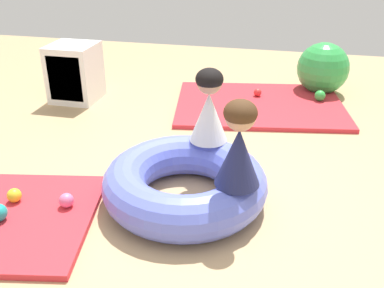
# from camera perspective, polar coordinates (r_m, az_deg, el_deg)

# --- Properties ---
(ground_plane) EXTENTS (8.00, 8.00, 0.00)m
(ground_plane) POSITION_cam_1_polar(r_m,az_deg,el_deg) (2.83, -1.77, -7.85)
(ground_plane) COLOR tan
(gym_mat_far_left) EXTENTS (1.77, 1.42, 0.04)m
(gym_mat_far_left) POSITION_cam_1_polar(r_m,az_deg,el_deg) (4.36, 8.74, 5.07)
(gym_mat_far_left) COLOR red
(gym_mat_far_left) RESTS_ON ground
(inflatable_cushion) EXTENTS (1.04, 1.04, 0.28)m
(inflatable_cushion) POSITION_cam_1_polar(r_m,az_deg,el_deg) (2.78, -0.93, -5.07)
(inflatable_cushion) COLOR #6070E5
(inflatable_cushion) RESTS_ON ground
(child_in_navy) EXTENTS (0.36, 0.36, 0.51)m
(child_in_navy) POSITION_cam_1_polar(r_m,az_deg,el_deg) (2.41, 6.09, -0.08)
(child_in_navy) COLOR navy
(child_in_navy) RESTS_ON inflatable_cushion
(child_in_white) EXTENTS (0.31, 0.31, 0.50)m
(child_in_white) POSITION_cam_1_polar(r_m,az_deg,el_deg) (2.92, 2.21, 4.91)
(child_in_white) COLOR white
(child_in_white) RESTS_ON inflatable_cushion
(play_ball_pink) EXTENTS (0.09, 0.09, 0.09)m
(play_ball_pink) POSITION_cam_1_polar(r_m,az_deg,el_deg) (2.82, -15.98, -7.04)
(play_ball_pink) COLOR pink
(play_ball_pink) RESTS_ON gym_mat_near_left
(play_ball_red) EXTENTS (0.08, 0.08, 0.08)m
(play_ball_red) POSITION_cam_1_polar(r_m,az_deg,el_deg) (4.52, 8.50, 6.64)
(play_ball_red) COLOR red
(play_ball_red) RESTS_ON gym_mat_far_left
(play_ball_orange) EXTENTS (0.06, 0.06, 0.06)m
(play_ball_orange) POSITION_cam_1_polar(r_m,az_deg,el_deg) (4.18, 2.20, 5.15)
(play_ball_orange) COLOR orange
(play_ball_orange) RESTS_ON gym_mat_far_left
(play_ball_green) EXTENTS (0.10, 0.10, 0.10)m
(play_ball_green) POSITION_cam_1_polar(r_m,az_deg,el_deg) (4.52, 16.26, 6.04)
(play_ball_green) COLOR green
(play_ball_green) RESTS_ON gym_mat_far_left
(play_ball_yellow) EXTENTS (0.09, 0.09, 0.09)m
(play_ball_yellow) POSITION_cam_1_polar(r_m,az_deg,el_deg) (2.98, -22.05, -6.19)
(play_ball_yellow) COLOR yellow
(play_ball_yellow) RESTS_ON gym_mat_near_left
(exercise_ball_large) EXTENTS (0.53, 0.53, 0.53)m
(exercise_ball_large) POSITION_cam_1_polar(r_m,az_deg,el_deg) (4.81, 16.61, 9.38)
(exercise_ball_large) COLOR green
(exercise_ball_large) RESTS_ON ground
(storage_cube) EXTENTS (0.44, 0.44, 0.56)m
(storage_cube) POSITION_cam_1_polar(r_m,az_deg,el_deg) (4.55, -15.08, 8.85)
(storage_cube) COLOR white
(storage_cube) RESTS_ON ground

